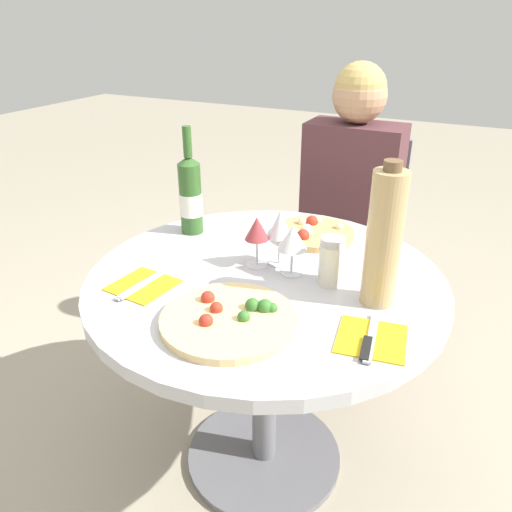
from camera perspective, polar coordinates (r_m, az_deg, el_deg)
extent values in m
plane|color=#9E937F|center=(1.82, 0.91, -21.97)|extent=(12.00, 12.00, 0.00)
cylinder|color=slate|center=(1.81, 0.91, -21.72)|extent=(0.51, 0.51, 0.02)
cylinder|color=slate|center=(1.58, 1.00, -13.64)|extent=(0.08, 0.08, 0.64)
cylinder|color=#B7B7BC|center=(1.39, 1.10, -2.86)|extent=(0.99, 0.99, 0.04)
cylinder|color=slate|center=(2.35, 9.37, -9.15)|extent=(0.33, 0.33, 0.01)
cylinder|color=slate|center=(2.24, 9.76, -4.82)|extent=(0.06, 0.06, 0.43)
cube|color=slate|center=(2.13, 10.22, 0.44)|extent=(0.37, 0.37, 0.03)
cube|color=slate|center=(2.20, 12.03, 7.72)|extent=(0.37, 0.02, 0.44)
cube|color=#512D33|center=(2.10, 8.51, -6.46)|extent=(0.31, 0.31, 0.46)
cube|color=#512D33|center=(2.03, 10.84, 7.44)|extent=(0.37, 0.19, 0.52)
sphere|color=tan|center=(1.94, 11.77, 17.51)|extent=(0.20, 0.20, 0.20)
sphere|color=tan|center=(1.94, 11.84, 18.24)|extent=(0.19, 0.19, 0.19)
cylinder|color=#E5C17F|center=(1.17, -3.14, -7.31)|extent=(0.32, 0.32, 0.02)
sphere|color=#B22D1E|center=(1.19, -4.55, -5.96)|extent=(0.03, 0.03, 0.03)
sphere|color=#336B28|center=(1.19, 1.03, -5.81)|extent=(0.04, 0.04, 0.04)
sphere|color=#336B28|center=(1.19, -0.40, -5.67)|extent=(0.04, 0.04, 0.04)
sphere|color=#B22D1E|center=(1.14, -5.73, -7.39)|extent=(0.03, 0.03, 0.03)
sphere|color=#B22D1E|center=(1.23, -5.52, -4.76)|extent=(0.03, 0.03, 0.03)
sphere|color=#336B28|center=(1.18, 1.87, -5.97)|extent=(0.03, 0.03, 0.03)
sphere|color=#336B28|center=(1.15, -1.41, -6.97)|extent=(0.03, 0.03, 0.03)
cylinder|color=tan|center=(1.62, 6.63, 2.59)|extent=(0.26, 0.26, 0.02)
sphere|color=beige|center=(1.57, 4.64, 2.54)|extent=(0.03, 0.03, 0.03)
sphere|color=beige|center=(1.66, 5.31, 3.92)|extent=(0.03, 0.03, 0.03)
sphere|color=#B22D1E|center=(1.67, 6.46, 3.95)|extent=(0.04, 0.04, 0.04)
sphere|color=#B22D1E|center=(1.56, 5.40, 2.35)|extent=(0.04, 0.04, 0.04)
sphere|color=beige|center=(1.59, 5.78, 2.89)|extent=(0.04, 0.04, 0.04)
sphere|color=beige|center=(1.68, 7.14, 4.06)|extent=(0.03, 0.03, 0.03)
sphere|color=beige|center=(1.64, 9.53, 3.32)|extent=(0.03, 0.03, 0.03)
cylinder|color=#2D5623|center=(1.62, -7.47, 6.51)|extent=(0.07, 0.07, 0.23)
cone|color=#2D5623|center=(1.58, -7.74, 10.82)|extent=(0.07, 0.07, 0.03)
cylinder|color=#2D5623|center=(1.57, -7.87, 12.80)|extent=(0.03, 0.03, 0.10)
cylinder|color=silver|center=(1.63, -7.44, 5.90)|extent=(0.07, 0.07, 0.07)
cylinder|color=tan|center=(1.22, 14.40, 1.79)|extent=(0.08, 0.08, 0.34)
cylinder|color=brown|center=(1.16, 15.41, 9.94)|extent=(0.04, 0.04, 0.02)
cylinder|color=silver|center=(1.33, 8.59, -0.94)|extent=(0.07, 0.07, 0.11)
cylinder|color=#B2B2B7|center=(1.30, 8.79, 1.64)|extent=(0.06, 0.06, 0.02)
cylinder|color=silver|center=(1.39, 4.06, -1.90)|extent=(0.06, 0.06, 0.00)
cylinder|color=silver|center=(1.37, 4.10, -0.54)|extent=(0.01, 0.01, 0.07)
cone|color=silver|center=(1.34, 4.20, 2.13)|extent=(0.08, 0.08, 0.07)
cylinder|color=silver|center=(1.44, 2.66, -0.82)|extent=(0.06, 0.06, 0.00)
cylinder|color=silver|center=(1.42, 2.70, 0.68)|extent=(0.01, 0.01, 0.08)
cone|color=silver|center=(1.39, 2.77, 3.69)|extent=(0.07, 0.07, 0.08)
cylinder|color=silver|center=(1.43, 0.10, -1.00)|extent=(0.06, 0.06, 0.00)
cylinder|color=silver|center=(1.41, 0.10, 0.49)|extent=(0.01, 0.01, 0.08)
cone|color=#9E383D|center=(1.38, 0.10, 3.19)|extent=(0.07, 0.07, 0.06)
cube|color=gold|center=(1.36, -12.78, -3.27)|extent=(0.16, 0.16, 0.00)
cube|color=silver|center=(1.36, -12.80, -3.10)|extent=(0.04, 0.19, 0.00)
cube|color=silver|center=(1.32, -14.06, -3.90)|extent=(0.03, 0.09, 0.00)
cube|color=gold|center=(1.15, 13.05, -9.20)|extent=(0.17, 0.17, 0.00)
cube|color=silver|center=(1.15, 13.07, -9.02)|extent=(0.05, 0.19, 0.00)
cube|color=black|center=(1.11, 12.46, -10.22)|extent=(0.03, 0.09, 0.00)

